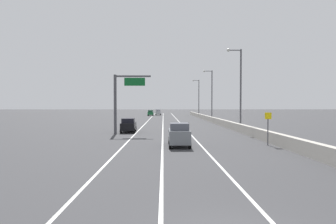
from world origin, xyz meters
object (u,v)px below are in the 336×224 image
Objects in this scene: speed_advisory_sign at (268,126)px; lamp_post_right_third at (211,92)px; overhead_sign_gantry at (121,97)px; lamp_post_right_fourth at (198,96)px; car_green_0 at (151,113)px; lamp_post_right_second at (239,84)px; car_silver_1 at (158,112)px; car_gray_2 at (179,135)px; car_black_3 at (128,125)px.

lamp_post_right_third is at bearing 87.93° from speed_advisory_sign.
overhead_sign_gantry is 0.64× the size of lamp_post_right_third.
overhead_sign_gantry is 56.33m from lamp_post_right_fourth.
lamp_post_right_third reaches higher than car_green_0.
speed_advisory_sign is 15.33m from lamp_post_right_second.
overhead_sign_gantry is 18.29m from speed_advisory_sign.
lamp_post_right_second and lamp_post_right_third have the same top height.
car_silver_1 is at bearing 109.04° from lamp_post_right_third.
overhead_sign_gantry is at bearing 122.38° from car_gray_2.
car_gray_2 reaches higher than car_green_0.
car_gray_2 is (3.28, -76.82, 0.02)m from car_silver_1.
lamp_post_right_second reaches higher than speed_advisory_sign.
car_silver_1 is 1.07× the size of car_gray_2.
lamp_post_right_fourth reaches higher than overhead_sign_gantry.
speed_advisory_sign is 64.31m from lamp_post_right_fourth.
car_green_0 is (-15.39, 6.13, -5.65)m from lamp_post_right_fourth.
car_gray_2 is at bearing -122.19° from lamp_post_right_second.
car_silver_1 reaches higher than car_black_3.
lamp_post_right_third is at bearing 60.75° from overhead_sign_gantry.
car_black_3 is at bearing 138.49° from speed_advisory_sign.
lamp_post_right_fourth is 18.71m from car_silver_1.
lamp_post_right_third is 24.81m from lamp_post_right_fourth.
speed_advisory_sign is at bearing -94.91° from lamp_post_right_second.
lamp_post_right_fourth is (1.53, 64.11, 4.83)m from speed_advisory_sign.
lamp_post_right_second is 16.58m from car_black_3.
car_green_0 is 1.06× the size of car_silver_1.
overhead_sign_gantry is 1.84× the size of car_black_3.
lamp_post_right_second reaches higher than car_gray_2.
lamp_post_right_fourth reaches higher than car_green_0.
overhead_sign_gantry is 0.64× the size of lamp_post_right_second.
car_black_3 is (0.63, 2.34, -3.78)m from overhead_sign_gantry.
speed_advisory_sign is at bearing -91.37° from lamp_post_right_fourth.
lamp_post_right_second is 1.00× the size of lamp_post_right_third.
lamp_post_right_second is 2.85× the size of car_black_3.
lamp_post_right_fourth is 2.85× the size of car_black_3.
lamp_post_right_second is 1.00× the size of lamp_post_right_fourth.
car_silver_1 reaches higher than car_green_0.
lamp_post_right_second is at bearing -74.84° from car_green_0.
overhead_sign_gantry reaches higher than car_green_0.
lamp_post_right_fourth is (0.11, 24.81, 0.00)m from lamp_post_right_third.
car_silver_1 is at bearing 98.48° from speed_advisory_sign.
lamp_post_right_fourth is (16.39, 53.86, 1.86)m from overhead_sign_gantry.
lamp_post_right_fourth reaches higher than car_silver_1.
lamp_post_right_fourth is (0.29, 49.61, 0.00)m from lamp_post_right_second.
speed_advisory_sign is at bearing -41.51° from car_black_3.
car_silver_1 is 76.89m from car_gray_2.
lamp_post_right_second is 58.03m from car_green_0.
lamp_post_right_third is (1.42, 39.31, 4.83)m from speed_advisory_sign.
lamp_post_right_fourth reaches higher than car_black_3.
lamp_post_right_second reaches higher than overhead_sign_gantry.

